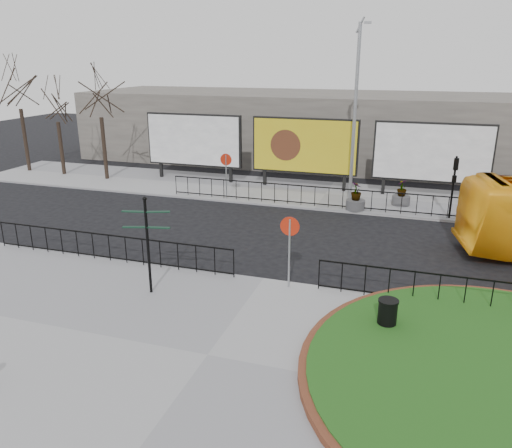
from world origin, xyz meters
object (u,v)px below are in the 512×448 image
at_px(planter_c, 401,196).
at_px(billboard_mid, 305,146).
at_px(lamp_post, 355,112).
at_px(litter_bin, 387,315).
at_px(planter_b, 356,200).
at_px(fingerpost_sign, 147,236).

bearing_deg(planter_c, billboard_mid, 160.82).
bearing_deg(lamp_post, litter_bin, -78.01).
bearing_deg(planter_c, planter_b, -143.57).
distance_m(lamp_post, litter_bin, 14.24).
bearing_deg(planter_c, fingerpost_sign, -119.25).
bearing_deg(lamp_post, planter_b, -72.88).
bearing_deg(planter_c, lamp_post, 180.00).
bearing_deg(billboard_mid, fingerpost_sign, -96.45).
height_order(lamp_post, planter_b, lamp_post).
xyz_separation_m(fingerpost_sign, litter_bin, (7.54, -0.12, -1.49)).
relative_size(billboard_mid, litter_bin, 6.56).
xyz_separation_m(billboard_mid, planter_b, (3.50, -3.57, -1.98)).
relative_size(litter_bin, planter_c, 0.70).
height_order(billboard_mid, planter_c, billboard_mid).
bearing_deg(litter_bin, billboard_mid, 110.90).
distance_m(fingerpost_sign, planter_c, 15.18).
height_order(billboard_mid, planter_b, billboard_mid).
height_order(billboard_mid, litter_bin, billboard_mid).
height_order(litter_bin, planter_b, planter_b).
height_order(litter_bin, planter_c, planter_c).
height_order(billboard_mid, fingerpost_sign, billboard_mid).
bearing_deg(litter_bin, lamp_post, 101.99).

